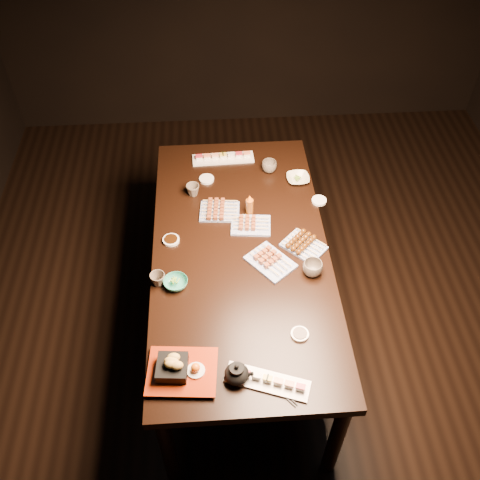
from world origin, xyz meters
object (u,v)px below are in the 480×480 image
teacup_far_left (193,190)px  teacup_far_right (269,166)px  teacup_near_left (158,279)px  teacup_mid_right (313,268)px  yakitori_plate_center (251,223)px  sushi_platter_far (223,156)px  yakitori_plate_right (271,259)px  dining_table (241,294)px  teapot (237,372)px  condiment_bottle (250,204)px  sushi_platter_near (267,380)px  edamame_bowl_green (176,283)px  edamame_bowl_cream (298,179)px  tempura_tray (181,367)px  yakitori_plate_left (220,209)px

teacup_far_left → teacup_far_right: size_ratio=0.86×
teacup_near_left → teacup_mid_right: size_ratio=0.75×
yakitori_plate_center → sushi_platter_far: bearing=107.9°
sushi_platter_far → teacup_far_right: (0.27, -0.13, 0.01)m
yakitori_plate_right → teacup_near_left: (-0.55, -0.09, 0.01)m
yakitori_plate_center → yakitori_plate_right: (0.08, -0.26, 0.00)m
dining_table → teacup_mid_right: teacup_mid_right is taller
teacup_mid_right → teapot: 0.68m
teacup_near_left → condiment_bottle: 0.66m
sushi_platter_near → teacup_near_left: bearing=150.0°
edamame_bowl_green → teacup_near_left: size_ratio=1.61×
teacup_near_left → teacup_far_right: 1.02m
edamame_bowl_green → teacup_mid_right: (0.67, 0.03, 0.02)m
edamame_bowl_green → teacup_mid_right: size_ratio=1.20×
edamame_bowl_cream → teacup_far_left: (-0.61, -0.08, 0.02)m
yakitori_plate_center → tempura_tray: size_ratio=0.71×
teacup_far_right → tempura_tray: bearing=-111.2°
yakitori_plate_center → teacup_far_left: 0.41m
yakitori_plate_left → teacup_near_left: 0.57m
yakitori_plate_right → edamame_bowl_green: size_ratio=1.93×
tempura_tray → condiment_bottle: 1.02m
yakitori_plate_center → edamame_bowl_green: yakitori_plate_center is taller
tempura_tray → teacup_mid_right: tempura_tray is taller
sushi_platter_near → edamame_bowl_green: (-0.39, 0.54, -0.00)m
dining_table → teapot: size_ratio=14.68×
dining_table → teacup_near_left: bearing=-139.4°
sushi_platter_far → teacup_far_left: bearing=56.9°
sushi_platter_far → teapot: size_ratio=3.01×
yakitori_plate_center → tempura_tray: (-0.36, -0.85, 0.03)m
yakitori_plate_left → yakitori_plate_center: bearing=-30.4°
dining_table → edamame_bowl_cream: size_ratio=13.77×
dining_table → teapot: bearing=-79.8°
edamame_bowl_green → teacup_mid_right: teacup_mid_right is taller
dining_table → edamame_bowl_cream: (0.37, 0.51, 0.39)m
edamame_bowl_green → edamame_bowl_cream: edamame_bowl_green is taller
teacup_mid_right → edamame_bowl_green: bearing=-177.4°
dining_table → teacup_mid_right: (0.34, -0.18, 0.41)m
yakitori_plate_center → condiment_bottle: condiment_bottle is taller
tempura_tray → teacup_far_left: (0.05, 1.12, -0.02)m
yakitori_plate_right → teacup_far_right: (0.07, 0.71, 0.01)m
yakitori_plate_center → teacup_near_left: (-0.48, -0.36, 0.01)m
sushi_platter_far → teacup_mid_right: teacup_mid_right is taller
edamame_bowl_green → teacup_near_left: teacup_near_left is taller
teacup_far_right → teapot: bearing=-101.6°
sushi_platter_near → sushi_platter_far: sushi_platter_far is taller
yakitori_plate_right → teacup_near_left: teacup_near_left is taller
dining_table → yakitori_plate_center: size_ratio=8.66×
condiment_bottle → teacup_near_left: bearing=-136.1°
tempura_tray → teacup_mid_right: bearing=43.7°
sushi_platter_near → teacup_far_left: 1.22m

